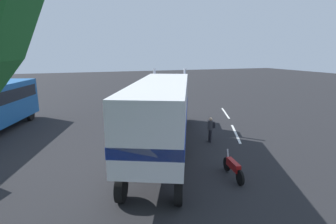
{
  "coord_description": "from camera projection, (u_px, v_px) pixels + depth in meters",
  "views": [
    {
      "loc": [
        -19.77,
        7.06,
        5.63
      ],
      "look_at": [
        -3.08,
        1.09,
        1.6
      ],
      "focal_mm": 28.22,
      "sensor_mm": 36.0,
      "label": 1
    }
  ],
  "objects": [
    {
      "name": "lane_stripe_near",
      "position": [
        236.0,
        133.0,
        18.7
      ],
      "size": [
        4.02,
        2.09,
        0.01
      ],
      "primitive_type": "cube",
      "rotation": [
        0.0,
        0.0,
        -0.46
      ],
      "color": "silver",
      "rests_on": "ground_plane"
    },
    {
      "name": "motorcycle",
      "position": [
        233.0,
        167.0,
        12.05
      ],
      "size": [
        2.1,
        0.43,
        1.12
      ],
      "color": "black",
      "rests_on": "ground_plane"
    },
    {
      "name": "person_bystander",
      "position": [
        211.0,
        129.0,
        16.74
      ],
      "size": [
        0.4,
        0.48,
        1.63
      ],
      "color": "black",
      "rests_on": "ground_plane"
    },
    {
      "name": "semi_truck",
      "position": [
        163.0,
        109.0,
        14.78
      ],
      "size": [
        13.92,
        8.16,
        4.5
      ],
      "color": "#193399",
      "rests_on": "ground_plane"
    },
    {
      "name": "ground_plane",
      "position": [
        168.0,
        122.0,
        21.72
      ],
      "size": [
        120.0,
        120.0,
        0.0
      ],
      "primitive_type": "plane",
      "color": "#232326"
    },
    {
      "name": "lane_stripe_mid",
      "position": [
        225.0,
        113.0,
        24.98
      ],
      "size": [
        4.11,
        1.87,
        0.01
      ],
      "primitive_type": "cube",
      "rotation": [
        0.0,
        0.0,
        -0.4
      ],
      "color": "silver",
      "rests_on": "ground_plane"
    }
  ]
}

